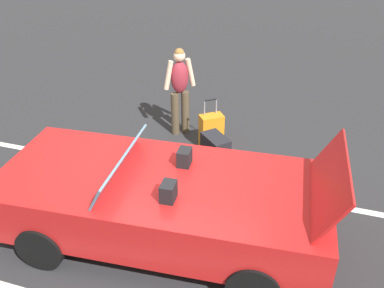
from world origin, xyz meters
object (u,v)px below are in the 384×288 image
at_px(suitcase_large_black, 215,157).
at_px(traveler_person, 180,87).
at_px(convertible_car, 147,199).
at_px(suitcase_medium_bright, 211,131).

bearing_deg(suitcase_large_black, traveler_person, -96.56).
relative_size(convertible_car, traveler_person, 2.61).
xyz_separation_m(suitcase_large_black, traveler_person, (1.00, -1.22, 0.56)).
bearing_deg(suitcase_large_black, convertible_car, 26.79).
distance_m(convertible_car, suitcase_medium_bright, 2.47).
relative_size(convertible_car, suitcase_large_black, 5.83).
height_order(suitcase_medium_bright, traveler_person, traveler_person).
xyz_separation_m(suitcase_large_black, suitcase_medium_bright, (0.30, -0.90, -0.06)).
height_order(suitcase_large_black, suitcase_medium_bright, suitcase_medium_bright).
distance_m(convertible_car, suitcase_large_black, 1.64).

